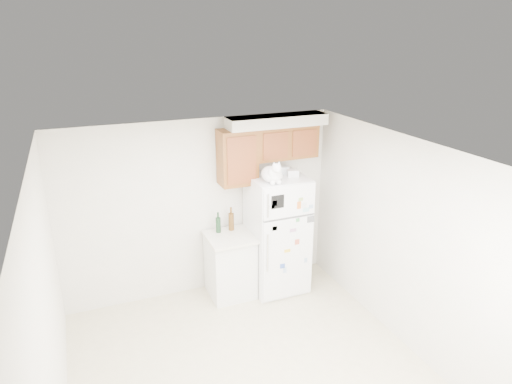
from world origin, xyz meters
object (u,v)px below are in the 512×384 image
storage_box_front (293,173)px  bottle_green (218,222)px  storage_box_back (282,170)px  base_counter (230,265)px  bottle_amber (231,219)px  cat (273,174)px  refrigerator (277,234)px

storage_box_front → bottle_green: size_ratio=0.50×
storage_box_back → bottle_green: 1.15m
base_counter → bottle_amber: size_ratio=2.70×
cat → storage_box_front: size_ratio=3.05×
refrigerator → bottle_amber: size_ratio=4.99×
base_counter → bottle_amber: 0.65m
refrigerator → cat: cat is taller
storage_box_front → bottle_green: storage_box_front is taller
storage_box_back → cat: bearing=-117.5°
bottle_amber → cat: bearing=-43.7°
storage_box_front → bottle_amber: (-0.81, 0.28, -0.65)m
refrigerator → bottle_amber: 0.69m
base_counter → bottle_amber: bottle_amber is taller
base_counter → bottle_green: size_ratio=3.09×
storage_box_front → bottle_amber: storage_box_front is taller
refrigerator → base_counter: refrigerator is taller
storage_box_front → cat: bearing=-142.0°
storage_box_front → bottle_amber: bearing=177.7°
storage_box_front → bottle_green: bearing=-178.5°
base_counter → bottle_green: (-0.11, 0.16, 0.61)m
storage_box_back → refrigerator: bearing=-116.6°
refrigerator → bottle_green: size_ratio=5.71×
refrigerator → bottle_green: 0.86m
cat → storage_box_front: 0.40m
base_counter → bottle_amber: (0.08, 0.16, 0.63)m
refrigerator → base_counter: (-0.69, 0.07, -0.39)m
cat → storage_box_front: cat is taller
cat → refrigerator: bearing=47.8°
base_counter → storage_box_back: 1.52m
cat → bottle_green: cat is taller
storage_box_back → storage_box_front: bearing=-52.1°
refrigerator → storage_box_back: (0.12, 0.14, 0.90)m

